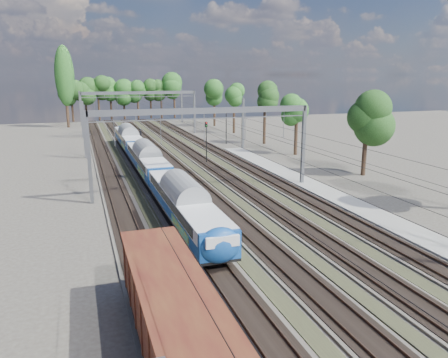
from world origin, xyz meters
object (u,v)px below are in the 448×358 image
object	(u,v)px
emu_train	(147,157)
signal_near	(206,137)
signal_far	(226,122)
worker	(141,133)
freight_boxcar	(176,323)

from	to	relation	value
emu_train	signal_near	xyz separation A→B (m)	(9.11, 5.44, 1.32)
signal_far	worker	bearing A→B (deg)	143.68
freight_boxcar	worker	bearing A→B (deg)	83.32
worker	signal_far	bearing A→B (deg)	-153.69
signal_near	freight_boxcar	bearing A→B (deg)	-88.94
emu_train	worker	size ratio (longest dim) A/B	31.27
freight_boxcar	worker	size ratio (longest dim) A/B	7.59
emu_train	freight_boxcar	world-z (taller)	emu_train
worker	signal_near	xyz separation A→B (m)	(5.31, -28.52, 2.79)
worker	signal_far	xyz separation A→B (m)	(13.76, -12.27, 3.09)
worker	signal_far	distance (m)	18.70
emu_train	signal_near	bearing A→B (deg)	30.83
emu_train	signal_far	world-z (taller)	signal_far
freight_boxcar	worker	xyz separation A→B (m)	(8.30, 70.92, -1.32)
freight_boxcar	signal_far	xyz separation A→B (m)	(22.06, 58.65, 1.77)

